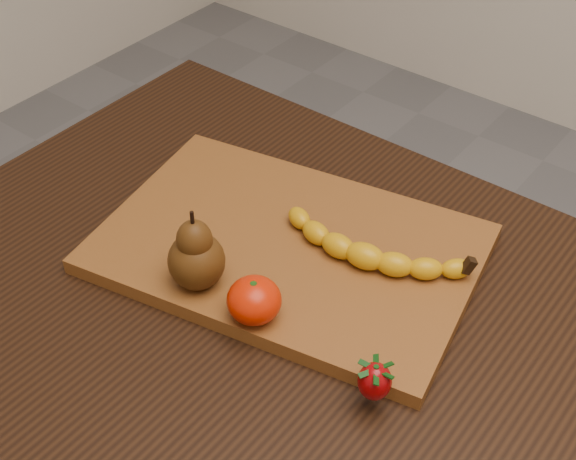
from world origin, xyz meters
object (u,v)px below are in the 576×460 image
Objects in this scene: cutting_board at (288,249)px; pear at (195,249)px; table at (298,363)px; mandarin at (254,300)px.

cutting_board is 4.40× the size of pear.
mandarin is (-0.02, -0.06, 0.14)m from table.
mandarin reaches higher than cutting_board.
table is 0.14m from cutting_board.
pear is (-0.11, -0.05, 0.17)m from table.
table is 0.16m from mandarin.
mandarin is at bearing -109.03° from table.
table is at bearing 26.77° from pear.
cutting_board reaches higher than table.
mandarin is at bearing -1.73° from pear.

